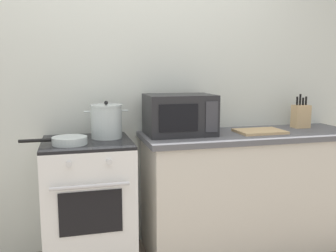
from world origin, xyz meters
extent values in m
cube|color=silver|center=(0.30, 0.97, 1.25)|extent=(4.40, 0.10, 2.50)
cube|color=beige|center=(0.90, 0.62, 0.44)|extent=(1.64, 0.56, 0.88)
cube|color=#59595E|center=(0.90, 0.62, 0.90)|extent=(1.70, 0.60, 0.04)
cube|color=white|center=(-0.35, 0.60, 0.45)|extent=(0.60, 0.60, 0.90)
cube|color=black|center=(-0.35, 0.60, 0.91)|extent=(0.60, 0.60, 0.02)
cube|color=black|center=(-0.35, 0.30, 0.52)|extent=(0.39, 0.01, 0.28)
cylinder|color=silver|center=(-0.35, 0.27, 0.70)|extent=(0.48, 0.02, 0.02)
cylinder|color=silver|center=(-0.47, 0.29, 0.84)|extent=(0.04, 0.02, 0.04)
cylinder|color=silver|center=(-0.23, 0.29, 0.84)|extent=(0.04, 0.02, 0.04)
cylinder|color=silver|center=(-0.20, 0.68, 1.03)|extent=(0.22, 0.22, 0.23)
cylinder|color=silver|center=(-0.20, 0.68, 1.15)|extent=(0.22, 0.22, 0.01)
sphere|color=black|center=(-0.20, 0.68, 1.17)|extent=(0.03, 0.03, 0.03)
cylinder|color=silver|center=(-0.33, 0.68, 1.11)|extent=(0.05, 0.01, 0.01)
cylinder|color=silver|center=(-0.08, 0.68, 1.11)|extent=(0.05, 0.01, 0.01)
cylinder|color=silver|center=(-0.46, 0.50, 0.95)|extent=(0.23, 0.23, 0.05)
cylinder|color=black|center=(-0.68, 0.50, 0.96)|extent=(0.20, 0.02, 0.02)
cube|color=#232326|center=(0.34, 0.68, 1.07)|extent=(0.50, 0.36, 0.30)
cube|color=black|center=(0.28, 0.50, 1.07)|extent=(0.28, 0.01, 0.19)
cube|color=#38383D|center=(0.52, 0.50, 1.07)|extent=(0.09, 0.01, 0.22)
cube|color=tan|center=(0.96, 0.60, 0.93)|extent=(0.36, 0.26, 0.02)
cube|color=tan|center=(1.41, 0.74, 1.02)|extent=(0.13, 0.10, 0.19)
cylinder|color=black|center=(1.37, 0.74, 1.15)|extent=(0.02, 0.02, 0.07)
cylinder|color=black|center=(1.40, 0.74, 1.16)|extent=(0.02, 0.02, 0.09)
cylinder|color=black|center=(1.43, 0.74, 1.14)|extent=(0.02, 0.02, 0.06)
cylinder|color=black|center=(1.45, 0.74, 1.15)|extent=(0.02, 0.02, 0.07)
camera|label=1|loc=(-0.45, -1.97, 1.40)|focal=39.91mm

